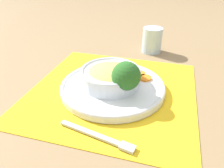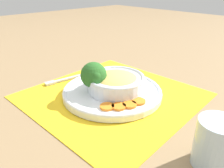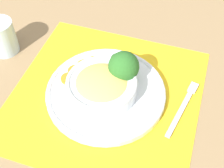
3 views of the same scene
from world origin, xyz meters
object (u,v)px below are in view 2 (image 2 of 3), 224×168
(bowl, at_px, (116,82))
(water_glass, at_px, (215,146))
(broccoli_floret, at_px, (94,75))
(fork, at_px, (65,79))

(bowl, relative_size, water_glass, 1.76)
(bowl, distance_m, broccoli_floret, 0.07)
(fork, bearing_deg, bowl, -156.36)
(bowl, bearing_deg, water_glass, 169.29)
(bowl, relative_size, fork, 0.94)
(broccoli_floret, height_order, water_glass, broccoli_floret)
(broccoli_floret, distance_m, water_glass, 0.36)
(broccoli_floret, relative_size, water_glass, 0.94)
(bowl, height_order, broccoli_floret, broccoli_floret)
(water_glass, distance_m, fork, 0.52)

